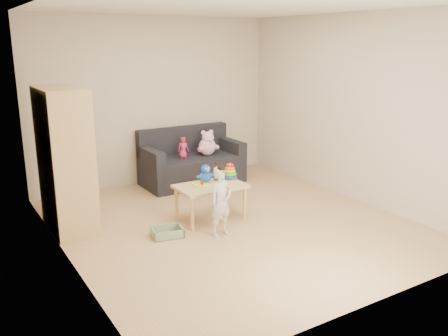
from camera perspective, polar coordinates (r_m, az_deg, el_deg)
room at (r=5.65m, az=0.91°, el=5.75°), size 4.50×4.50×4.50m
wardrobe at (r=5.90m, az=-18.57°, el=0.92°), size 0.47×0.95×1.70m
sofa at (r=7.60m, az=-3.81°, el=-0.21°), size 1.58×0.79×0.44m
play_table at (r=6.05m, az=-1.63°, el=-4.13°), size 0.87×0.56×0.45m
storage_bin at (r=5.62m, az=-6.84°, el=-7.66°), size 0.40×0.33×0.11m
toddler at (r=5.49m, az=-0.38°, el=-4.19°), size 0.33×0.25×0.81m
pink_bear at (r=7.59m, az=-2.02°, el=2.84°), size 0.35×0.32×0.34m
doll at (r=7.41m, az=-4.94°, el=2.44°), size 0.18×0.13×0.33m
ring_stacker at (r=6.18m, az=0.71°, el=-0.66°), size 0.19×0.19×0.22m
brown_bottle at (r=6.17m, az=-0.88°, el=-0.52°), size 0.08×0.08×0.24m
blue_plush at (r=6.05m, az=-2.27°, el=-0.67°), size 0.23×0.20×0.24m
wooden_figure at (r=5.93m, az=-2.65°, el=-1.72°), size 0.04×0.04×0.10m
yellow_book at (r=6.00m, az=-2.86°, el=-1.93°), size 0.21×0.21×0.01m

